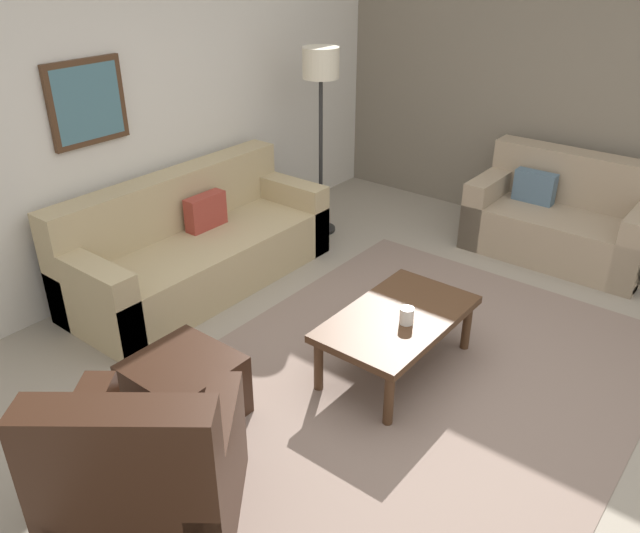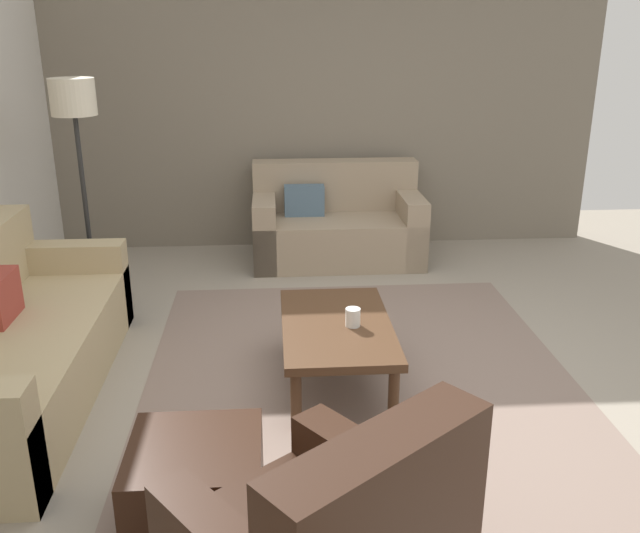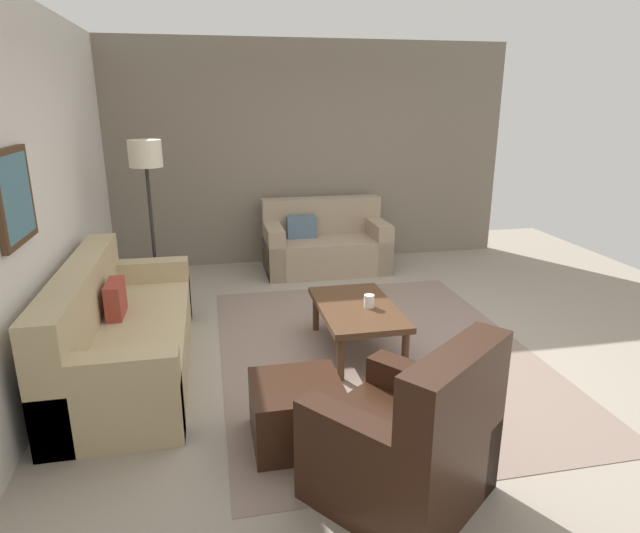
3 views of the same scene
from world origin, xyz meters
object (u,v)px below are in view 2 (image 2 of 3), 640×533
coffee_table (337,331)px  lamp_standing (76,121)px  ottoman (197,486)px  cup (353,317)px  couch_loveseat (336,226)px

coffee_table → lamp_standing: 2.49m
ottoman → cup: 1.41m
couch_loveseat → cup: (-2.45, 0.13, 0.16)m
couch_loveseat → ottoman: (-3.58, 0.94, -0.10)m
couch_loveseat → lamp_standing: bearing=116.1°
couch_loveseat → ottoman: size_ratio=2.72×
couch_loveseat → cup: size_ratio=14.12×
couch_loveseat → coffee_table: bearing=174.7°
ottoman → lamp_standing: (2.61, 1.04, 1.21)m
ottoman → coffee_table: (1.18, -0.71, 0.16)m
cup → lamp_standing: (1.47, 1.84, 0.94)m
cup → lamp_standing: size_ratio=0.06×
ottoman → couch_loveseat: bearing=-14.7°
couch_loveseat → cup: couch_loveseat is taller
lamp_standing → couch_loveseat: bearing=-63.9°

